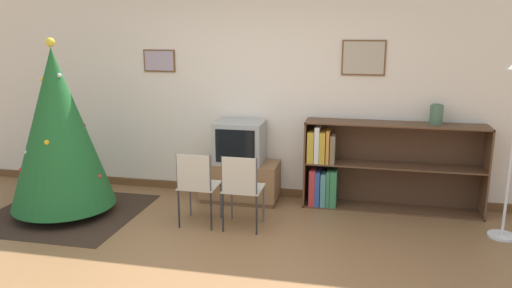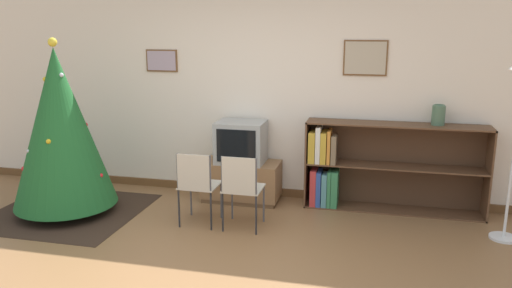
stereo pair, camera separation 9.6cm
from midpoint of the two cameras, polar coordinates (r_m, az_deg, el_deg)
name	(u,v)px [view 1 (the left image)]	position (r m, az deg, el deg)	size (l,w,h in m)	color
ground_plane	(202,282)	(4.40, -6.86, -15.44)	(24.00, 24.00, 0.00)	brown
wall_back	(260,89)	(6.19, 0.02, 6.28)	(8.41, 0.11, 2.70)	silver
area_rug	(66,213)	(6.25, -21.30, -7.33)	(1.67, 1.60, 0.01)	#332319
christmas_tree	(58,129)	(5.99, -22.10, 1.60)	(1.15, 1.15, 1.98)	maroon
tv_console	(240,181)	(6.18, -2.28, -4.25)	(0.94, 0.47, 0.49)	brown
television	(240,142)	(6.05, -2.33, 0.22)	(0.58, 0.46, 0.50)	#9E9E99
folding_chair_left	(197,184)	(5.36, -7.27, -4.58)	(0.40, 0.40, 0.82)	#BCB29E
folding_chair_right	(242,187)	(5.22, -2.19, -4.97)	(0.40, 0.40, 0.82)	#BCB29E
bookshelf	(361,167)	(6.00, 11.49, -2.60)	(2.04, 0.36, 1.03)	brown
vase	(436,114)	(5.93, 19.49, 3.25)	(0.15, 0.15, 0.23)	#47664C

